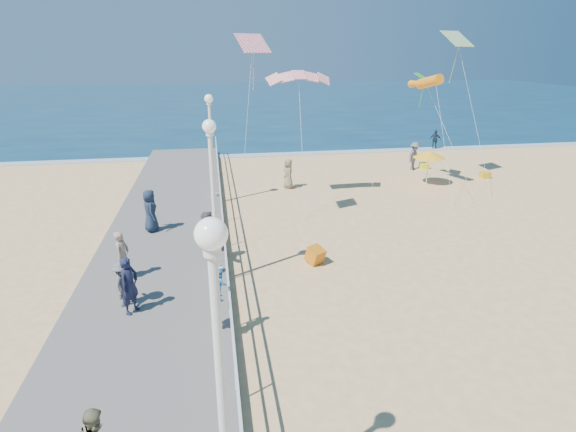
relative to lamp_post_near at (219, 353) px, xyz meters
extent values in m
plane|color=#ECBC7B|center=(5.35, 9.00, -3.66)|extent=(160.00, 160.00, 0.00)
cube|color=#0C2D48|center=(5.35, 74.00, -3.65)|extent=(160.00, 90.00, 0.05)
cube|color=silver|center=(5.35, 29.50, -3.63)|extent=(160.00, 1.20, 0.04)
cube|color=slate|center=(-2.15, 9.00, -3.46)|extent=(5.00, 44.00, 0.40)
cube|color=white|center=(0.30, 9.00, -2.21)|extent=(0.05, 42.00, 0.06)
cube|color=white|center=(0.30, 9.00, -2.71)|extent=(0.05, 42.00, 0.04)
cylinder|color=white|center=(0.00, 0.00, -0.81)|extent=(0.14, 0.14, 4.70)
sphere|color=white|center=(0.00, 0.00, 1.84)|extent=(0.44, 0.44, 0.44)
cylinder|color=white|center=(0.00, 9.00, -3.16)|extent=(0.36, 0.36, 0.20)
cylinder|color=white|center=(0.00, 9.00, -0.81)|extent=(0.14, 0.14, 4.70)
sphere|color=white|center=(0.00, 9.00, 1.84)|extent=(0.44, 0.44, 0.44)
cylinder|color=white|center=(0.00, 18.00, -3.16)|extent=(0.36, 0.36, 0.20)
cylinder|color=white|center=(0.00, 18.00, -0.81)|extent=(0.14, 0.14, 4.70)
sphere|color=white|center=(0.00, 18.00, 1.84)|extent=(0.44, 0.44, 0.44)
imported|color=silver|center=(-0.08, 5.55, -2.52)|extent=(0.39, 0.57, 1.48)
imported|color=#3890D2|center=(0.07, 5.70, -1.96)|extent=(0.37, 0.46, 0.90)
imported|color=#171B34|center=(-2.55, 6.80, -2.37)|extent=(0.70, 0.77, 1.77)
imported|color=#55565A|center=(-2.83, 7.22, -2.53)|extent=(0.65, 1.00, 1.46)
imported|color=#1A263A|center=(-2.72, 13.37, -2.34)|extent=(0.77, 1.01, 1.85)
imported|color=#525256|center=(-0.31, 10.66, -2.41)|extent=(0.85, 1.65, 1.70)
imported|color=gray|center=(-3.14, 9.05, -2.41)|extent=(0.58, 0.72, 1.71)
imported|color=#5A595E|center=(13.72, 23.14, -2.70)|extent=(1.43, 1.29, 1.92)
imported|color=#1B2B3D|center=(18.47, 29.50, -2.86)|extent=(0.99, 0.87, 1.60)
imported|color=#7B7055|center=(4.40, 20.13, -2.77)|extent=(0.66, 0.93, 1.78)
cube|color=#C13F0B|center=(3.72, 9.83, -3.36)|extent=(0.84, 0.89, 0.74)
cylinder|color=white|center=(12.91, 19.47, -2.76)|extent=(0.05, 0.05, 1.80)
cone|color=#FFAA1A|center=(12.91, 19.47, -1.75)|extent=(1.90, 1.90, 0.45)
cube|color=#F7FB1A|center=(14.60, 23.30, -3.46)|extent=(0.55, 0.55, 0.40)
cube|color=gold|center=(17.38, 20.29, -3.46)|extent=(0.55, 0.55, 0.40)
cylinder|color=orange|center=(12.01, 18.60, 2.50)|extent=(1.08, 3.09, 1.17)
cube|color=#19C5D7|center=(14.26, 20.26, 4.75)|extent=(1.94, 1.80, 0.89)
cube|color=green|center=(12.24, 19.87, 2.64)|extent=(1.36, 1.39, 0.53)
cube|color=red|center=(1.90, 13.98, 4.37)|extent=(1.50, 1.36, 0.75)
camera|label=1|loc=(0.09, -5.42, 4.03)|focal=28.00mm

